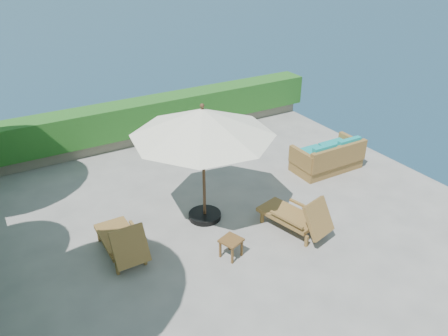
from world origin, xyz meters
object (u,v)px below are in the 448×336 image
patio_umbrella (203,123)px  side_table (231,242)px  lounge_right (298,216)px  lounge_left (122,241)px  wicker_loveseat (328,158)px

patio_umbrella → side_table: (-0.19, -1.53, -2.06)m
patio_umbrella → lounge_right: size_ratio=2.16×
side_table → patio_umbrella: bearing=82.8°
lounge_left → lounge_right: (3.67, -1.14, 0.01)m
patio_umbrella → wicker_loveseat: 4.66m
wicker_loveseat → lounge_right: bearing=-144.0°
lounge_right → wicker_loveseat: (2.63, 1.91, -0.03)m
lounge_left → wicker_loveseat: bearing=6.6°
side_table → lounge_right: bearing=-0.1°
patio_umbrella → lounge_right: (1.55, -1.54, -2.01)m
patio_umbrella → wicker_loveseat: patio_umbrella is taller
lounge_right → side_table: (-1.74, 0.00, -0.05)m
lounge_left → wicker_loveseat: size_ratio=0.84×
lounge_right → side_table: bearing=165.5°
lounge_right → side_table: lounge_right is taller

